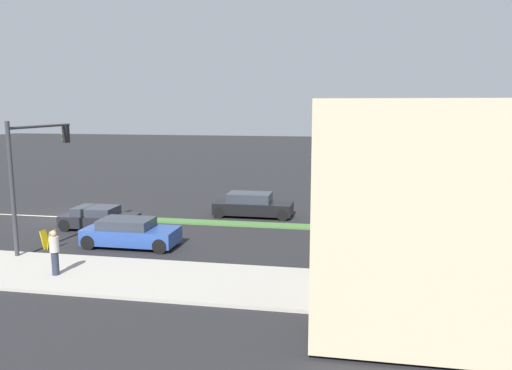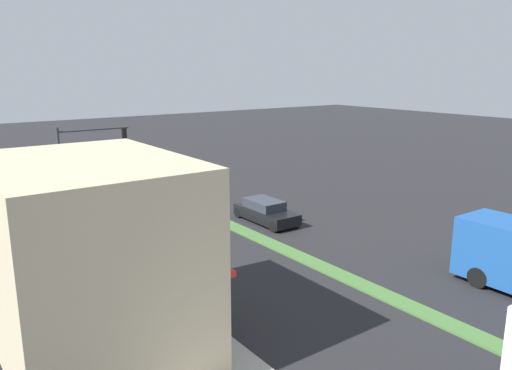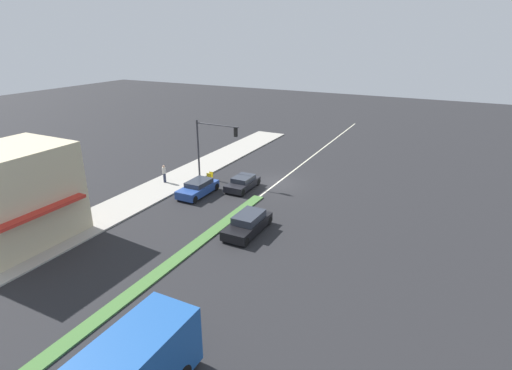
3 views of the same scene
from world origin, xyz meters
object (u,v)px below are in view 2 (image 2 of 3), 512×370
Objects in this scene: pedestrian at (44,219)px; warning_aframe_sign at (91,209)px; traffic_signal_main at (83,155)px; sedan_dark at (149,199)px; coupe_blue at (127,216)px; suv_black at (266,212)px.

pedestrian reaches higher than warning_aframe_sign.
traffic_signal_main is 1.47× the size of sedan_dark.
suv_black is at bearing 149.52° from coupe_blue.
warning_aframe_sign is 0.22× the size of sedan_dark.
pedestrian is at bearing -23.96° from suv_black.
sedan_dark is (-3.82, 0.44, 0.15)m from warning_aframe_sign.
suv_black is at bearing 156.04° from pedestrian.
pedestrian is 7.55m from sedan_dark.
sedan_dark is at bearing -163.92° from pedestrian.
traffic_signal_main is 5.32m from pedestrian.
pedestrian is at bearing -11.92° from coupe_blue.
coupe_blue is 1.10× the size of sedan_dark.
coupe_blue is 0.94× the size of suv_black.
traffic_signal_main is at bearing -74.01° from coupe_blue.
sedan_dark is 8.49m from suv_black.
traffic_signal_main is 3.51m from warning_aframe_sign.
pedestrian is 4.56m from coupe_blue.
coupe_blue is at bearing 105.99° from traffic_signal_main.
pedestrian reaches higher than suv_black.
coupe_blue is 4.12m from sedan_dark.
pedestrian is 0.40× the size of coupe_blue.
pedestrian is 4.30m from warning_aframe_sign.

